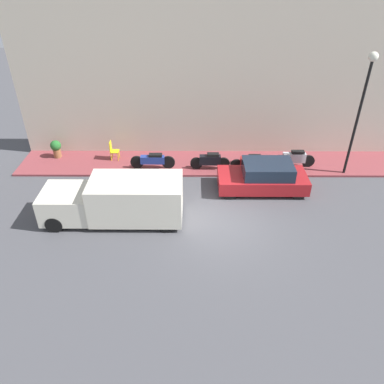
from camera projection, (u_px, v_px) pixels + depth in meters
name	position (u px, v px, depth m)	size (l,w,h in m)	color
ground_plane	(219.00, 222.00, 14.57)	(60.00, 60.00, 0.00)	#47474C
sidewalk	(214.00, 163.00, 18.40)	(2.45, 18.92, 0.10)	brown
building_facade	(215.00, 76.00, 17.43)	(0.30, 18.92, 7.82)	beige
parked_car	(264.00, 177.00, 16.17)	(1.69, 3.82, 1.32)	maroon
delivery_van	(115.00, 200.00, 14.25)	(1.82, 5.33, 1.74)	silver
motorcycle_red	(251.00, 162.00, 17.46)	(0.30, 1.94, 0.81)	#B21E1E
scooter_silver	(294.00, 158.00, 17.78)	(0.30, 2.01, 0.84)	#B7B7BF
motorcycle_blue	(153.00, 160.00, 17.68)	(0.30, 2.11, 0.75)	navy
motorcycle_black	(210.00, 161.00, 17.62)	(0.30, 1.86, 0.81)	black
streetlamp	(364.00, 94.00, 15.50)	(0.39, 0.39, 5.45)	black
potted_plant	(56.00, 148.00, 18.59)	(0.52, 0.52, 0.89)	brown
cafe_chair	(113.00, 150.00, 18.39)	(0.40, 0.40, 0.94)	yellow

